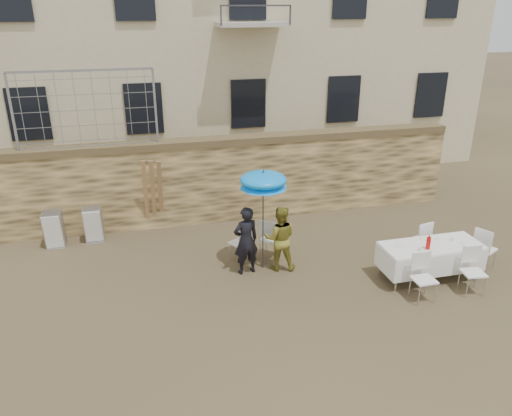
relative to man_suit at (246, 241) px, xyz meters
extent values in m
plane|color=brown|center=(-0.13, -1.99, -0.76)|extent=(80.00, 80.00, 0.00)
cube|color=olive|center=(-0.13, 3.01, 0.34)|extent=(13.00, 0.50, 2.20)
imported|color=black|center=(0.00, 0.00, 0.00)|extent=(0.62, 0.47, 1.53)
imported|color=gold|center=(0.75, 0.00, -0.03)|extent=(0.82, 0.71, 1.46)
cylinder|color=#3F3F44|center=(0.40, 0.10, 0.18)|extent=(0.03, 0.03, 1.89)
cone|color=#0A86EE|center=(0.40, 0.10, 1.23)|extent=(1.02, 1.02, 0.22)
cube|color=white|center=(3.71, -1.15, -0.01)|extent=(2.10, 0.85, 0.05)
cylinder|color=silver|center=(2.76, -1.50, -0.39)|extent=(0.04, 0.04, 0.74)
cylinder|color=silver|center=(4.66, -1.50, -0.39)|extent=(0.04, 0.04, 0.74)
cylinder|color=silver|center=(2.76, -0.81, -0.39)|extent=(0.04, 0.04, 0.74)
cylinder|color=silver|center=(4.66, -0.81, -0.39)|extent=(0.04, 0.04, 0.74)
cylinder|color=red|center=(3.51, -1.30, 0.14)|extent=(0.09, 0.09, 0.26)
camera|label=1|loc=(-2.11, -9.25, 4.67)|focal=35.00mm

